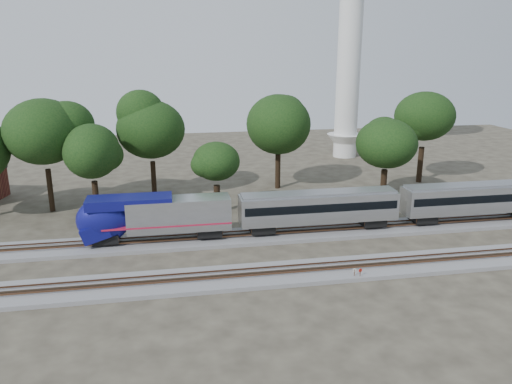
# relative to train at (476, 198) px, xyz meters

# --- Properties ---
(ground) EXTENTS (160.00, 160.00, 0.00)m
(ground) POSITION_rel_train_xyz_m (-26.76, -6.00, -3.29)
(ground) COLOR #383328
(ground) RESTS_ON ground
(track_far) EXTENTS (160.00, 5.00, 0.73)m
(track_far) POSITION_rel_train_xyz_m (-26.76, -0.00, -3.08)
(track_far) COLOR slate
(track_far) RESTS_ON ground
(track_near) EXTENTS (160.00, 5.00, 0.73)m
(track_near) POSITION_rel_train_xyz_m (-26.76, -10.00, -3.08)
(track_near) COLOR slate
(track_near) RESTS_ON ground
(train) EXTENTS (93.27, 3.22, 4.75)m
(train) POSITION_rel_train_xyz_m (0.00, 0.00, 0.00)
(train) COLOR #BABDC2
(train) RESTS_ON ground
(switch_stand_red) EXTENTS (0.36, 0.14, 1.15)m
(switch_stand_red) POSITION_rel_train_xyz_m (-19.24, -12.12, -2.55)
(switch_stand_red) COLOR #512D19
(switch_stand_red) RESTS_ON ground
(switch_stand_white) EXTENTS (0.36, 0.12, 1.14)m
(switch_stand_white) POSITION_rel_train_xyz_m (-19.74, -11.97, -2.56)
(switch_stand_white) COLOR #512D19
(switch_stand_white) RESTS_ON ground
(switch_lever) EXTENTS (0.57, 0.44, 0.30)m
(switch_lever) POSITION_rel_train_xyz_m (-19.86, -12.00, -3.14)
(switch_lever) COLOR #512D19
(switch_lever) RESTS_ON ground
(tree_1) EXTENTS (10.58, 10.58, 14.92)m
(tree_1) POSITION_rel_train_xyz_m (-51.07, 14.15, 7.12)
(tree_1) COLOR black
(tree_1) RESTS_ON ground
(tree_2) EXTENTS (8.38, 8.38, 11.81)m
(tree_2) POSITION_rel_train_xyz_m (-45.13, 11.44, 4.94)
(tree_2) COLOR black
(tree_2) RESTS_ON ground
(tree_3) EXTENTS (9.86, 9.86, 13.91)m
(tree_3) POSITION_rel_train_xyz_m (-38.07, 18.08, 6.41)
(tree_3) COLOR black
(tree_3) RESTS_ON ground
(tree_4) EXTENTS (6.90, 6.90, 9.72)m
(tree_4) POSITION_rel_train_xyz_m (-30.02, 9.66, 3.47)
(tree_4) COLOR black
(tree_4) RESTS_ON ground
(tree_5) EXTENTS (9.83, 9.83, 13.86)m
(tree_5) POSITION_rel_train_xyz_m (-19.77, 19.91, 6.38)
(tree_5) COLOR black
(tree_5) RESTS_ON ground
(tree_6) EXTENTS (8.05, 8.05, 11.35)m
(tree_6) POSITION_rel_train_xyz_m (-6.55, 11.53, 4.61)
(tree_6) COLOR black
(tree_6) RESTS_ON ground
(tree_7) EXTENTS (10.56, 10.56, 14.88)m
(tree_7) POSITION_rel_train_xyz_m (3.11, 19.51, 7.09)
(tree_7) COLOR black
(tree_7) RESTS_ON ground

